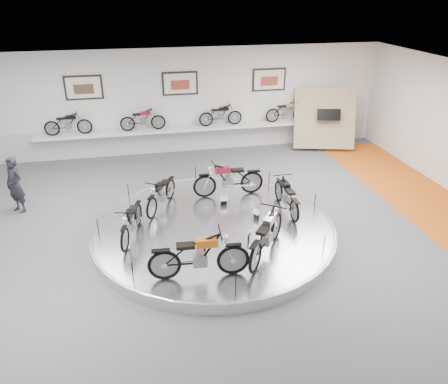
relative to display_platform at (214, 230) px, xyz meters
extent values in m
plane|color=#4E4E51|center=(0.00, -0.30, -0.15)|extent=(16.00, 16.00, 0.00)
plane|color=white|center=(0.00, -0.30, 3.85)|extent=(16.00, 16.00, 0.00)
plane|color=silver|center=(0.00, 6.70, 1.85)|extent=(16.00, 0.00, 16.00)
cube|color=#CD500A|center=(6.80, -0.30, -0.14)|extent=(2.40, 12.60, 0.01)
cube|color=#BCBCBA|center=(0.00, 6.68, 0.40)|extent=(15.68, 0.04, 1.10)
cylinder|color=silver|center=(0.00, 0.00, 0.00)|extent=(6.40, 6.40, 0.30)
torus|color=#B2B2BA|center=(0.00, 0.00, 0.12)|extent=(6.40, 6.40, 0.10)
cube|color=silver|center=(0.00, 6.40, 0.85)|extent=(11.00, 0.55, 0.10)
cube|color=beige|center=(-3.50, 6.66, 2.55)|extent=(1.35, 0.06, 0.88)
cube|color=beige|center=(0.00, 6.66, 2.55)|extent=(1.35, 0.06, 0.88)
cube|color=beige|center=(3.50, 6.66, 2.55)|extent=(1.35, 0.06, 0.88)
cube|color=tan|center=(5.60, 5.80, 1.10)|extent=(2.56, 1.52, 2.30)
imported|color=black|center=(-5.35, 2.55, 0.69)|extent=(0.73, 0.71, 1.69)
camera|label=1|loc=(-1.83, -9.90, 5.93)|focal=35.00mm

